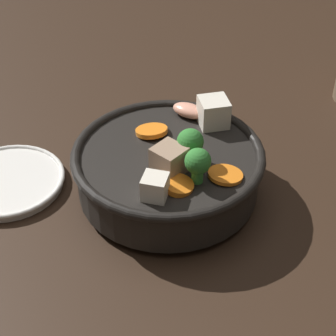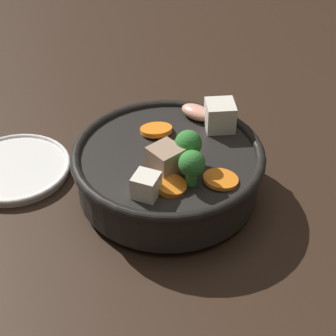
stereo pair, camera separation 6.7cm
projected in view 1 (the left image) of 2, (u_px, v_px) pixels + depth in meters
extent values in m
plane|color=black|center=(168.00, 194.00, 0.69)|extent=(3.00, 3.00, 0.00)
cylinder|color=black|center=(168.00, 191.00, 0.69)|extent=(0.12, 0.12, 0.01)
cylinder|color=black|center=(168.00, 171.00, 0.67)|extent=(0.22, 0.22, 0.05)
torus|color=black|center=(168.00, 154.00, 0.65)|extent=(0.23, 0.23, 0.01)
cylinder|color=brown|center=(168.00, 164.00, 0.66)|extent=(0.20, 0.20, 0.03)
cylinder|color=orange|center=(227.00, 173.00, 0.62)|extent=(0.04, 0.04, 0.01)
cylinder|color=orange|center=(173.00, 152.00, 0.65)|extent=(0.04, 0.04, 0.01)
cylinder|color=orange|center=(152.00, 131.00, 0.69)|extent=(0.06, 0.06, 0.01)
cylinder|color=orange|center=(178.00, 185.00, 0.60)|extent=(0.04, 0.05, 0.01)
cylinder|color=green|center=(197.00, 175.00, 0.61)|extent=(0.01, 0.01, 0.02)
sphere|color=#2D752D|center=(198.00, 161.00, 0.60)|extent=(0.03, 0.03, 0.03)
cylinder|color=green|center=(190.00, 156.00, 0.64)|extent=(0.01, 0.01, 0.02)
sphere|color=#2D752D|center=(191.00, 142.00, 0.62)|extent=(0.03, 0.03, 0.03)
cube|color=silver|center=(155.00, 187.00, 0.59)|extent=(0.03, 0.03, 0.03)
cube|color=silver|center=(213.00, 112.00, 0.69)|extent=(0.05, 0.05, 0.03)
cube|color=#9E7F66|center=(169.00, 160.00, 0.62)|extent=(0.04, 0.04, 0.03)
ellipsoid|color=#EA9E84|center=(189.00, 111.00, 0.71)|extent=(0.03, 0.05, 0.02)
cylinder|color=white|center=(8.00, 182.00, 0.70)|extent=(0.14, 0.14, 0.01)
torus|color=white|center=(8.00, 179.00, 0.70)|extent=(0.14, 0.14, 0.01)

